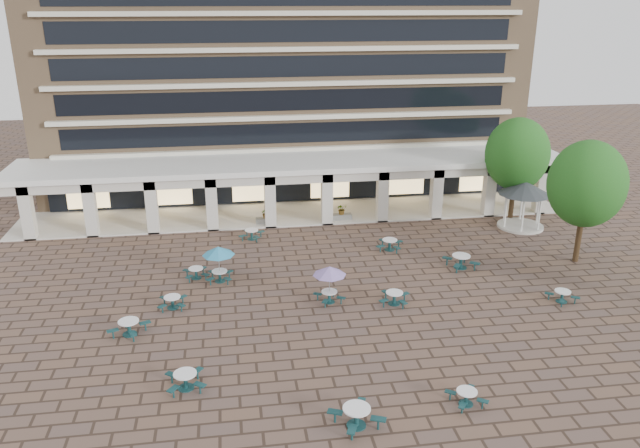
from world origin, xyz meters
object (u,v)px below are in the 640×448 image
Objects in this scene: planter_right at (342,213)px; picnic_table_1 at (357,415)px; picnic_table_0 at (129,326)px; picnic_table_2 at (467,396)px; planter_left at (266,218)px; gazebo at (524,193)px.

picnic_table_1 is at bearing -99.03° from planter_right.
picnic_table_0 is 16.76m from picnic_table_2.
picnic_table_1 is 1.40× the size of picnic_table_2.
planter_left is at bearing 72.68° from picnic_table_1.
planter_left is at bearing 169.66° from gazebo.
gazebo reaches higher than picnic_table_2.
planter_left is 5.76m from planter_right.
picnic_table_1 is 4.88m from picnic_table_2.
picnic_table_0 is 0.57× the size of gazebo.
gazebo is at bearing -10.34° from planter_left.
picnic_table_1 is 1.53× the size of planter_right.
planter_right is (-1.03, 23.21, 0.18)m from picnic_table_2.
planter_left is 1.00× the size of planter_right.
picnic_table_2 is 1.10× the size of planter_left.
picnic_table_0 is at bearing -117.54° from planter_left.
gazebo is at bearing 49.10° from picnic_table_2.
picnic_table_0 is 1.30× the size of picnic_table_2.
picnic_table_1 is 0.61× the size of gazebo.
picnic_table_1 is at bearing -85.29° from planter_left.
planter_left is (-18.60, 3.39, -2.12)m from gazebo.
picnic_table_2 is 1.10× the size of planter_right.
gazebo reaches higher than picnic_table_1.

